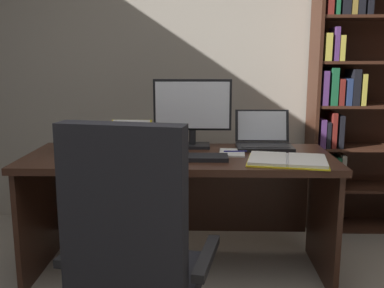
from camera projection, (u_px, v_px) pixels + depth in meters
wall_back at (216, 59)px, 3.50m from camera, size 4.62×0.12×2.61m
desk at (180, 184)px, 2.73m from camera, size 1.81×0.71×0.75m
bookshelf at (354, 104)px, 3.31m from camera, size 0.84×0.32×1.93m
office_chair at (135, 272)px, 1.79m from camera, size 0.67×0.60×1.09m
monitor at (192, 113)px, 2.79m from camera, size 0.50×0.16×0.43m
laptop at (264, 140)px, 2.82m from camera, size 0.35×0.29×0.23m
keyboard at (191, 157)px, 2.48m from camera, size 0.42×0.15×0.02m
computer_mouse at (138, 156)px, 2.49m from camera, size 0.06×0.10×0.04m
reading_stand_with_book at (130, 134)px, 2.88m from camera, size 0.27×0.25×0.16m
open_binder at (287, 160)px, 2.42m from camera, size 0.48×0.39×0.02m
notepad at (232, 153)px, 2.64m from camera, size 0.17×0.22×0.01m
pen at (235, 151)px, 2.64m from camera, size 0.14×0.01×0.01m
coffee_mug at (62, 145)px, 2.66m from camera, size 0.09×0.09×0.10m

